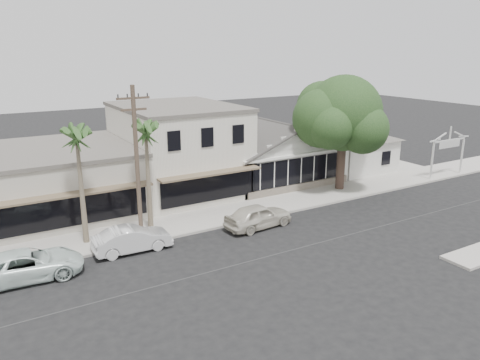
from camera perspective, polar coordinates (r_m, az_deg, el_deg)
ground at (r=27.75m, az=9.91°, el=-7.48°), size 140.00×140.00×0.00m
sidewalk_north at (r=29.41m, az=-11.03°, el=-6.01°), size 90.00×3.50×0.15m
corner_shop at (r=39.32m, az=3.84°, el=3.68°), size 10.40×8.60×5.10m
side_cottage at (r=43.96m, az=13.39°, el=3.10°), size 6.00×6.00×3.00m
arch_sign at (r=43.63m, az=24.16°, el=4.27°), size 4.12×0.12×3.95m
row_building_near at (r=36.27m, az=-7.57°, el=3.57°), size 8.00×10.00×6.50m
row_building_midnear at (r=34.12m, az=-21.48°, el=-0.18°), size 10.00×10.00×4.20m
utility_pole at (r=26.28m, az=-12.45°, el=2.08°), size 1.80×0.24×9.00m
car_0 at (r=29.26m, az=2.24°, el=-4.39°), size 4.59×2.16×1.52m
car_1 at (r=26.62m, az=-13.01°, el=-7.04°), size 4.34×1.64×1.41m
car_2 at (r=25.22m, az=-24.51°, el=-9.40°), size 5.40×2.77×1.46m
shade_tree at (r=36.79m, az=12.16°, el=7.73°), size 8.09×7.31×8.98m
palm_east at (r=27.82m, az=-11.42°, el=5.71°), size 2.54×2.54×7.17m
palm_mid at (r=26.74m, az=-19.31°, el=4.89°), size 2.77×2.77×7.24m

